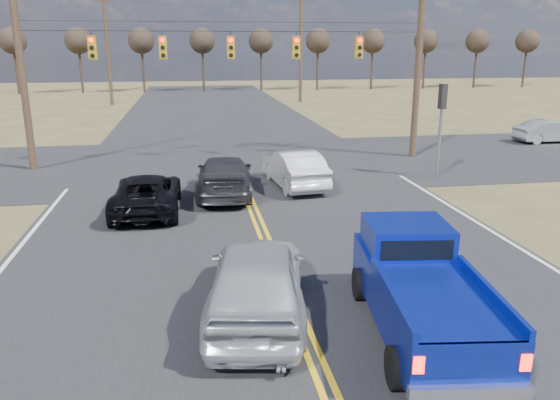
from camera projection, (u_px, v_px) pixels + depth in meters
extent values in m
plane|color=brown|center=(326.00, 388.00, 8.93)|extent=(160.00, 160.00, 0.00)
cube|color=#28282B|center=(253.00, 211.00, 18.42)|extent=(14.00, 120.00, 0.02)
cube|color=#28282B|center=(233.00, 163.00, 26.01)|extent=(120.00, 12.00, 0.02)
cylinder|color=#473323|center=(20.00, 55.00, 23.20)|extent=(0.32, 0.32, 10.00)
cylinder|color=#473323|center=(419.00, 54.00, 26.07)|extent=(0.32, 0.32, 10.00)
cylinder|color=black|center=(230.00, 31.00, 24.36)|extent=(18.00, 0.02, 0.02)
cylinder|color=black|center=(230.00, 22.00, 24.25)|extent=(18.00, 0.02, 0.02)
cube|color=#B28C14|center=(92.00, 48.00, 23.60)|extent=(0.34, 0.24, 1.00)
cylinder|color=#FF0C05|center=(91.00, 40.00, 23.38)|extent=(0.20, 0.06, 0.20)
cylinder|color=black|center=(92.00, 48.00, 23.47)|extent=(0.20, 0.06, 0.20)
cylinder|color=black|center=(92.00, 56.00, 23.56)|extent=(0.20, 0.06, 0.20)
cube|color=black|center=(91.00, 37.00, 23.32)|extent=(0.24, 0.14, 0.03)
cube|color=#B28C14|center=(163.00, 48.00, 24.08)|extent=(0.34, 0.24, 1.00)
cylinder|color=#FF0C05|center=(162.00, 40.00, 23.85)|extent=(0.20, 0.06, 0.20)
cylinder|color=black|center=(163.00, 48.00, 23.94)|extent=(0.20, 0.06, 0.20)
cylinder|color=black|center=(163.00, 55.00, 24.03)|extent=(0.20, 0.06, 0.20)
cube|color=black|center=(162.00, 37.00, 23.79)|extent=(0.24, 0.14, 0.03)
cube|color=#B28C14|center=(231.00, 48.00, 24.55)|extent=(0.34, 0.24, 1.00)
cylinder|color=#FF0C05|center=(231.00, 40.00, 24.33)|extent=(0.20, 0.06, 0.20)
cylinder|color=black|center=(231.00, 48.00, 24.42)|extent=(0.20, 0.06, 0.20)
cylinder|color=black|center=(231.00, 55.00, 24.51)|extent=(0.20, 0.06, 0.20)
cube|color=black|center=(231.00, 37.00, 24.27)|extent=(0.24, 0.14, 0.03)
cube|color=#B28C14|center=(296.00, 47.00, 25.03)|extent=(0.34, 0.24, 1.00)
cylinder|color=#FF0C05|center=(297.00, 40.00, 24.81)|extent=(0.20, 0.06, 0.20)
cylinder|color=black|center=(297.00, 47.00, 24.90)|extent=(0.20, 0.06, 0.20)
cylinder|color=black|center=(297.00, 55.00, 24.99)|extent=(0.20, 0.06, 0.20)
cube|color=black|center=(297.00, 37.00, 24.75)|extent=(0.24, 0.14, 0.03)
cube|color=#B28C14|center=(359.00, 47.00, 25.51)|extent=(0.34, 0.24, 1.00)
cylinder|color=#FF0C05|center=(360.00, 40.00, 25.29)|extent=(0.20, 0.06, 0.20)
cylinder|color=black|center=(360.00, 47.00, 25.38)|extent=(0.20, 0.06, 0.20)
cylinder|color=black|center=(359.00, 55.00, 25.47)|extent=(0.20, 0.06, 0.20)
cube|color=black|center=(360.00, 38.00, 25.23)|extent=(0.24, 0.14, 0.03)
cylinder|color=slate|center=(439.00, 140.00, 22.61)|extent=(0.12, 0.12, 3.20)
cube|color=black|center=(443.00, 96.00, 22.11)|extent=(0.24, 0.34, 1.00)
cylinder|color=#473323|center=(108.00, 50.00, 49.76)|extent=(0.32, 0.32, 10.00)
cube|color=#473323|center=(104.00, 1.00, 48.61)|extent=(1.60, 0.12, 0.12)
cylinder|color=#473323|center=(301.00, 49.00, 52.63)|extent=(0.32, 0.32, 10.00)
cube|color=#473323|center=(301.00, 3.00, 51.48)|extent=(1.60, 0.12, 0.12)
cylinder|color=#33261C|center=(16.00, 69.00, 61.74)|extent=(0.28, 0.28, 5.50)
sphere|color=#2D231C|center=(13.00, 40.00, 60.88)|extent=(3.00, 3.00, 3.00)
cylinder|color=#33261C|center=(81.00, 69.00, 62.86)|extent=(0.28, 0.28, 5.50)
sphere|color=#2D231C|center=(78.00, 41.00, 62.00)|extent=(3.00, 3.00, 3.00)
cylinder|color=#33261C|center=(143.00, 69.00, 63.97)|extent=(0.28, 0.28, 5.50)
sphere|color=#2D231C|center=(141.00, 41.00, 63.11)|extent=(3.00, 3.00, 3.00)
cylinder|color=#33261C|center=(203.00, 68.00, 65.09)|extent=(0.28, 0.28, 5.50)
sphere|color=#2D231C|center=(202.00, 41.00, 64.23)|extent=(3.00, 3.00, 3.00)
cylinder|color=#33261C|center=(261.00, 68.00, 66.21)|extent=(0.28, 0.28, 5.50)
sphere|color=#2D231C|center=(261.00, 41.00, 65.34)|extent=(3.00, 3.00, 3.00)
cylinder|color=#33261C|center=(317.00, 67.00, 67.32)|extent=(0.28, 0.28, 5.50)
sphere|color=#2D231C|center=(318.00, 41.00, 66.46)|extent=(3.00, 3.00, 3.00)
cylinder|color=#33261C|center=(372.00, 67.00, 68.44)|extent=(0.28, 0.28, 5.50)
sphere|color=#2D231C|center=(373.00, 41.00, 67.58)|extent=(3.00, 3.00, 3.00)
cylinder|color=#33261C|center=(424.00, 67.00, 69.55)|extent=(0.28, 0.28, 5.50)
sphere|color=#2D231C|center=(426.00, 41.00, 68.69)|extent=(3.00, 3.00, 3.00)
cylinder|color=#33261C|center=(475.00, 66.00, 70.67)|extent=(0.28, 0.28, 5.50)
sphere|color=#2D231C|center=(478.00, 41.00, 69.81)|extent=(3.00, 3.00, 3.00)
cylinder|color=#33261C|center=(524.00, 66.00, 71.79)|extent=(0.28, 0.28, 5.50)
sphere|color=#2D231C|center=(527.00, 41.00, 70.92)|extent=(3.00, 3.00, 3.00)
cylinder|color=black|center=(398.00, 368.00, 8.85)|extent=(0.38, 0.75, 0.72)
cylinder|color=black|center=(501.00, 365.00, 8.92)|extent=(0.38, 0.75, 0.72)
cylinder|color=black|center=(361.00, 284.00, 11.96)|extent=(0.38, 0.75, 0.72)
cylinder|color=black|center=(438.00, 282.00, 12.03)|extent=(0.38, 0.75, 0.72)
cube|color=#0E219E|center=(422.00, 297.00, 10.32)|extent=(2.39, 5.05, 0.90)
cube|color=#0E219E|center=(407.00, 237.00, 11.37)|extent=(1.84, 1.73, 0.65)
cube|color=black|center=(417.00, 250.00, 10.65)|extent=(1.44, 0.23, 0.41)
cube|color=#0E219E|center=(391.00, 294.00, 9.22)|extent=(0.46, 2.96, 0.18)
cube|color=#0E219E|center=(491.00, 292.00, 9.29)|extent=(0.46, 2.96, 0.18)
cube|color=#0E219E|center=(472.00, 360.00, 7.95)|extent=(1.80, 0.30, 0.54)
cube|color=silver|center=(470.00, 392.00, 8.02)|extent=(1.85, 0.39, 0.20)
cube|color=#FF0C05|center=(419.00, 365.00, 7.89)|extent=(0.17, 0.07, 0.27)
cube|color=#FF0C05|center=(526.00, 362.00, 7.96)|extent=(0.17, 0.07, 0.27)
imported|color=#B3B7BC|center=(257.00, 279.00, 11.09)|extent=(2.73, 5.11, 1.65)
imported|color=black|center=(147.00, 193.00, 18.22)|extent=(2.22, 4.65, 1.28)
imported|color=silver|center=(295.00, 168.00, 21.46)|extent=(1.99, 4.59, 1.47)
imported|color=#2E2E32|center=(225.00, 176.00, 20.26)|extent=(2.44, 5.12, 1.44)
imported|color=#9C9FA3|center=(548.00, 131.00, 31.22)|extent=(1.59, 3.96, 1.28)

